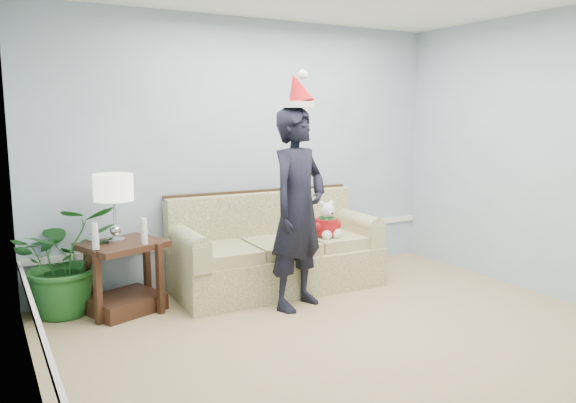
# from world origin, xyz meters

# --- Properties ---
(room_shell) EXTENTS (4.54, 5.04, 2.74)m
(room_shell) POSITION_xyz_m (0.00, 0.00, 1.35)
(room_shell) COLOR tan
(room_shell) RESTS_ON ground
(wainscot_trim) EXTENTS (4.49, 4.99, 0.06)m
(wainscot_trim) POSITION_xyz_m (-1.18, 1.18, 0.45)
(wainscot_trim) COLOR white
(wainscot_trim) RESTS_ON room_shell
(sofa) EXTENTS (2.07, 0.94, 0.96)m
(sofa) POSITION_xyz_m (0.07, 2.07, 0.34)
(sofa) COLOR #5C6530
(sofa) RESTS_ON room_shell
(side_table) EXTENTS (0.79, 0.73, 0.63)m
(side_table) POSITION_xyz_m (-1.43, 2.09, 0.24)
(side_table) COLOR #3D2416
(side_table) RESTS_ON room_shell
(table_lamp) EXTENTS (0.34, 0.34, 0.60)m
(table_lamp) POSITION_xyz_m (-1.48, 2.12, 1.09)
(table_lamp) COLOR silver
(table_lamp) RESTS_ON side_table
(candle_pair) EXTENTS (0.46, 0.06, 0.23)m
(candle_pair) POSITION_xyz_m (-1.48, 1.93, 0.73)
(candle_pair) COLOR silver
(candle_pair) RESTS_ON side_table
(houseplant) EXTENTS (0.95, 0.84, 0.97)m
(houseplant) POSITION_xyz_m (-1.88, 2.28, 0.49)
(houseplant) COLOR #1E5C22
(houseplant) RESTS_ON room_shell
(man) EXTENTS (0.77, 0.65, 1.80)m
(man) POSITION_xyz_m (-0.02, 1.45, 0.90)
(man) COLOR black
(man) RESTS_ON room_shell
(santa_hat) EXTENTS (0.38, 0.40, 0.33)m
(santa_hat) POSITION_xyz_m (-0.02, 1.47, 1.93)
(santa_hat) COLOR silver
(santa_hat) RESTS_ON man
(teddy_bear) EXTENTS (0.23, 0.27, 0.38)m
(teddy_bear) POSITION_xyz_m (0.56, 1.86, 0.64)
(teddy_bear) COLOR silver
(teddy_bear) RESTS_ON sofa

